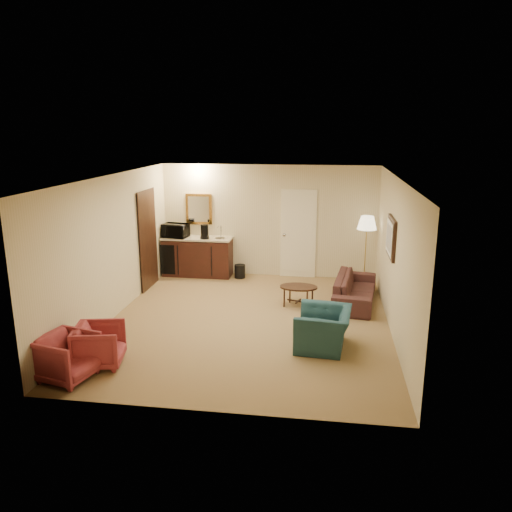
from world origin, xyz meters
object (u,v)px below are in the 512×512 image
(teal_armchair, at_px, (324,322))
(waste_bin, at_px, (240,271))
(coffee_table, at_px, (298,296))
(microwave, at_px, (175,229))
(floor_lamp, at_px, (365,252))
(rose_chair_near, at_px, (99,343))
(coffee_maker, at_px, (205,232))
(rose_chair_far, at_px, (67,355))
(wetbar_cabinet, at_px, (198,256))
(sofa, at_px, (355,285))

(teal_armchair, height_order, waste_bin, teal_armchair)
(coffee_table, bearing_deg, microwave, 149.56)
(floor_lamp, bearing_deg, rose_chair_near, -132.98)
(microwave, xyz_separation_m, coffee_maker, (0.72, -0.06, -0.03))
(teal_armchair, bearing_deg, rose_chair_far, -60.66)
(coffee_table, distance_m, microwave, 3.59)
(rose_chair_near, height_order, coffee_table, rose_chair_near)
(coffee_table, bearing_deg, floor_lamp, 47.74)
(wetbar_cabinet, relative_size, floor_lamp, 1.03)
(sofa, bearing_deg, microwave, 78.71)
(sofa, relative_size, teal_armchair, 1.98)
(waste_bin, distance_m, microwave, 1.80)
(sofa, xyz_separation_m, floor_lamp, (0.25, 1.10, 0.42))
(rose_chair_far, bearing_deg, floor_lamp, -28.59)
(waste_bin, bearing_deg, coffee_maker, -176.97)
(rose_chair_near, bearing_deg, waste_bin, -27.36)
(rose_chair_near, bearing_deg, sofa, -61.45)
(teal_armchair, relative_size, coffee_table, 1.31)
(sofa, xyz_separation_m, coffee_table, (-1.11, -0.39, -0.16))
(teal_armchair, distance_m, waste_bin, 4.07)
(wetbar_cabinet, height_order, rose_chair_far, wetbar_cabinet)
(rose_chair_far, height_order, coffee_table, rose_chair_far)
(waste_bin, bearing_deg, teal_armchair, -60.89)
(sofa, relative_size, waste_bin, 6.05)
(rose_chair_far, xyz_separation_m, coffee_maker, (0.72, 5.07, 0.73))
(coffee_table, height_order, coffee_maker, coffee_maker)
(waste_bin, bearing_deg, sofa, -27.65)
(wetbar_cabinet, distance_m, waste_bin, 1.07)
(coffee_table, distance_m, coffee_maker, 2.97)
(sofa, xyz_separation_m, coffee_maker, (-3.38, 1.31, 0.72))
(rose_chair_near, relative_size, coffee_table, 0.94)
(sofa, height_order, coffee_maker, coffee_maker)
(wetbar_cabinet, xyz_separation_m, coffee_maker, (0.22, -0.11, 0.62))
(teal_armchair, xyz_separation_m, waste_bin, (-1.98, 3.55, -0.26))
(microwave, bearing_deg, waste_bin, 9.48)
(rose_chair_far, xyz_separation_m, microwave, (0.00, 5.13, 0.76))
(teal_armchair, height_order, floor_lamp, floor_lamp)
(rose_chair_near, bearing_deg, wetbar_cabinet, -15.09)
(rose_chair_far, bearing_deg, sofa, -34.22)
(wetbar_cabinet, distance_m, teal_armchair, 4.70)
(sofa, distance_m, coffee_maker, 3.70)
(wetbar_cabinet, distance_m, floor_lamp, 3.88)
(waste_bin, bearing_deg, rose_chair_far, -106.57)
(coffee_maker, bearing_deg, rose_chair_near, -84.79)
(teal_armchair, relative_size, floor_lamp, 0.60)
(rose_chair_near, bearing_deg, teal_armchair, -83.35)
(coffee_table, bearing_deg, coffee_maker, 143.28)
(teal_armchair, xyz_separation_m, rose_chair_near, (-3.25, -1.10, -0.07))
(rose_chair_near, distance_m, floor_lamp, 6.03)
(sofa, relative_size, rose_chair_near, 2.75)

